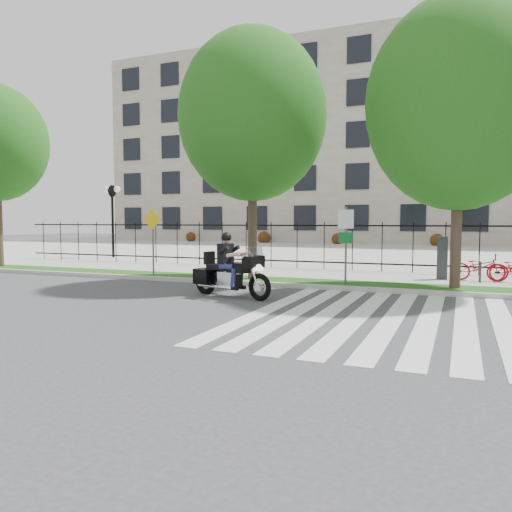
% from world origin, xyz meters
% --- Properties ---
extents(ground, '(120.00, 120.00, 0.00)m').
position_xyz_m(ground, '(0.00, 0.00, 0.00)').
color(ground, '#37373A').
rests_on(ground, ground).
extents(curb, '(60.00, 0.20, 0.15)m').
position_xyz_m(curb, '(0.00, 4.10, 0.07)').
color(curb, '#AEAAA3').
rests_on(curb, ground).
extents(grass_verge, '(60.00, 1.50, 0.15)m').
position_xyz_m(grass_verge, '(0.00, 4.95, 0.07)').
color(grass_verge, '#1F4912').
rests_on(grass_verge, ground).
extents(sidewalk, '(60.00, 3.50, 0.15)m').
position_xyz_m(sidewalk, '(0.00, 7.45, 0.07)').
color(sidewalk, '#A3A099').
rests_on(sidewalk, ground).
extents(plaza, '(80.00, 34.00, 0.10)m').
position_xyz_m(plaza, '(0.00, 25.00, 0.05)').
color(plaza, '#A3A099').
rests_on(plaza, ground).
extents(crosswalk_stripes, '(5.70, 8.00, 0.01)m').
position_xyz_m(crosswalk_stripes, '(4.83, 0.00, 0.01)').
color(crosswalk_stripes, silver).
rests_on(crosswalk_stripes, ground).
extents(iron_fence, '(30.00, 0.06, 2.00)m').
position_xyz_m(iron_fence, '(0.00, 9.20, 1.15)').
color(iron_fence, black).
rests_on(iron_fence, sidewalk).
extents(office_building, '(60.00, 21.90, 20.15)m').
position_xyz_m(office_building, '(0.00, 44.92, 9.97)').
color(office_building, gray).
rests_on(office_building, ground).
extents(lamp_post_left, '(1.06, 0.70, 4.25)m').
position_xyz_m(lamp_post_left, '(-12.00, 12.00, 3.21)').
color(lamp_post_left, black).
rests_on(lamp_post_left, ground).
extents(street_tree_1, '(5.18, 5.18, 8.69)m').
position_xyz_m(street_tree_1, '(-0.30, 4.95, 5.85)').
color(street_tree_1, '#37291E').
rests_on(street_tree_1, grass_verge).
extents(street_tree_2, '(5.55, 5.55, 8.73)m').
position_xyz_m(street_tree_2, '(6.41, 4.95, 5.68)').
color(street_tree_2, '#37291E').
rests_on(street_tree_2, grass_verge).
extents(sign_pole_regulatory, '(0.50, 0.09, 2.50)m').
position_xyz_m(sign_pole_regulatory, '(3.13, 4.58, 1.74)').
color(sign_pole_regulatory, '#59595B').
rests_on(sign_pole_regulatory, grass_verge).
extents(sign_pole_warning, '(0.78, 0.09, 2.49)m').
position_xyz_m(sign_pole_warning, '(-4.24, 4.58, 1.74)').
color(sign_pole_warning, '#59595B').
rests_on(sign_pole_warning, grass_verge).
extents(motorcycle_rider, '(2.82, 1.35, 2.24)m').
position_xyz_m(motorcycle_rider, '(0.45, 1.55, 0.75)').
color(motorcycle_rider, black).
rests_on(motorcycle_rider, ground).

